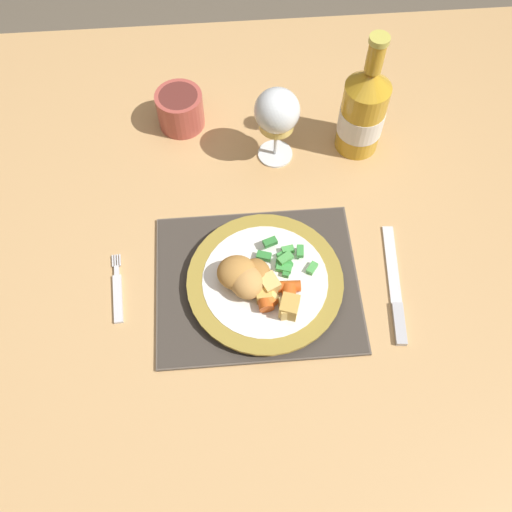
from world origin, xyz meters
TOP-DOWN VIEW (x-y plane):
  - ground_plane at (0.00, 0.00)m, footprint 6.00×6.00m
  - dining_table at (0.00, 0.00)m, footprint 1.54×1.09m
  - placemat at (0.05, -0.10)m, footprint 0.33×0.27m
  - dinner_plate at (0.06, -0.10)m, footprint 0.25×0.25m
  - breaded_croquettes at (0.03, -0.11)m, footprint 0.09×0.09m
  - green_beans_pile at (0.10, -0.07)m, footprint 0.10×0.07m
  - glazed_carrots at (0.08, -0.14)m, footprint 0.08×0.07m
  - fork at (-0.17, -0.10)m, footprint 0.02×0.12m
  - table_knife at (0.27, -0.13)m, footprint 0.04×0.22m
  - wine_glass at (0.11, 0.17)m, footprint 0.08×0.08m
  - bottle at (0.26, 0.18)m, footprint 0.08×0.08m
  - roast_potatoes at (0.08, -0.15)m, footprint 0.07×0.08m
  - drinking_cup at (-0.06, 0.26)m, footprint 0.09×0.09m

SIDE VIEW (x-z plane):
  - ground_plane at x=0.00m, z-range 0.00..0.00m
  - dining_table at x=0.00m, z-range 0.30..1.04m
  - fork at x=-0.17m, z-range 0.74..0.75m
  - table_knife at x=0.27m, z-range 0.74..0.75m
  - placemat at x=0.05m, z-range 0.74..0.75m
  - dinner_plate at x=0.06m, z-range 0.75..0.77m
  - green_beans_pile at x=0.10m, z-range 0.76..0.78m
  - glazed_carrots at x=0.08m, z-range 0.77..0.79m
  - drinking_cup at x=-0.06m, z-range 0.74..0.81m
  - roast_potatoes at x=0.08m, z-range 0.76..0.80m
  - breaded_croquettes at x=0.03m, z-range 0.76..0.81m
  - bottle at x=0.26m, z-range 0.71..0.95m
  - wine_glass at x=0.11m, z-range 0.77..0.92m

